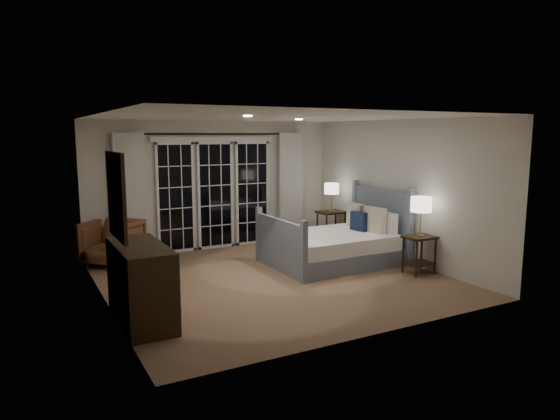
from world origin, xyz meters
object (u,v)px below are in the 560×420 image
nightstand_right (331,222)px  lamp_right (332,189)px  lamp_left (421,205)px  dresser (141,284)px  nightstand_left (419,249)px  bed (336,245)px  armchair (112,242)px

nightstand_right → lamp_right: lamp_right is taller
nightstand_right → lamp_left: lamp_left is taller
lamp_right → dresser: size_ratio=0.43×
nightstand_left → lamp_left: 0.72m
bed → lamp_right: size_ratio=3.79×
lamp_left → dresser: size_ratio=0.47×
bed → dresser: bearing=-161.9°
lamp_left → dresser: 4.50m
armchair → lamp_right: bearing=39.9°
nightstand_left → armchair: bearing=145.5°
nightstand_left → armchair: 5.19m
bed → lamp_left: size_ratio=3.42×
dresser → nightstand_right: bearing=29.1°
bed → armchair: (-3.47, 1.75, 0.07)m
armchair → nightstand_left: bearing=11.9°
nightstand_left → lamp_right: lamp_right is taller
lamp_right → bed: bearing=-120.9°
lamp_right → dresser: 5.08m
bed → nightstand_left: bearing=-56.2°
bed → lamp_right: bearing=59.1°
bed → nightstand_left: (0.80, -1.20, 0.09)m
nightstand_right → lamp_left: 2.55m
nightstand_right → nightstand_left: bearing=-88.8°
nightstand_left → bed: bearing=123.8°
armchair → dresser: dresser is taller
nightstand_left → dresser: size_ratio=0.46×
lamp_right → lamp_left: bearing=-88.8°
armchair → dresser: bearing=-47.0°
nightstand_right → lamp_right: (-0.00, -0.00, 0.69)m
bed → lamp_left: (0.80, -1.20, 0.81)m
armchair → dresser: (-0.17, -2.94, 0.08)m
dresser → lamp_right: bearing=29.1°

